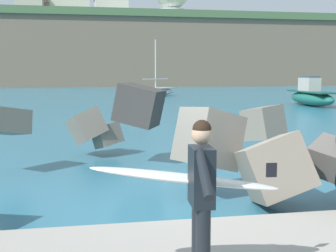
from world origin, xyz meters
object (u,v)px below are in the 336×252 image
at_px(station_building_central, 111,12).
at_px(station_building_annex, 70,4).
at_px(mooring_buoy_inner, 130,97).
at_px(station_building_west, 30,3).
at_px(boat_near_centre, 311,96).
at_px(station_building_east, 42,5).
at_px(surfer_with_board, 196,189).
at_px(boat_near_right, 153,92).

bearing_deg(station_building_central, station_building_annex, -125.95).
relative_size(mooring_buoy_inner, station_building_annex, 0.06).
bearing_deg(mooring_buoy_inner, station_building_west, 107.16).
relative_size(boat_near_centre, station_building_east, 0.73).
height_order(surfer_with_board, mooring_buoy_inner, surfer_with_board).
xyz_separation_m(station_building_east, station_building_annex, (5.40, -4.46, -0.35)).
bearing_deg(station_building_east, surfer_with_board, -83.78).
distance_m(mooring_buoy_inner, station_building_east, 53.91).
xyz_separation_m(mooring_buoy_inner, station_building_east, (-12.01, 50.33, 15.13)).
relative_size(mooring_buoy_inner, station_building_central, 0.06).
height_order(station_building_east, station_building_annex, station_building_east).
bearing_deg(surfer_with_board, station_building_west, 97.82).
bearing_deg(boat_near_centre, station_building_west, 115.84).
distance_m(mooring_buoy_inner, station_building_annex, 48.64).
height_order(boat_near_right, station_building_central, station_building_central).
height_order(boat_near_right, mooring_buoy_inner, boat_near_right).
xyz_separation_m(boat_near_right, station_building_central, (-1.06, 53.25, 14.76)).
height_order(boat_near_centre, station_building_east, station_building_east).
distance_m(boat_near_centre, station_building_east, 66.43).
relative_size(mooring_buoy_inner, station_building_west, 0.08).
xyz_separation_m(boat_near_centre, mooring_buoy_inner, (-12.41, 9.70, -0.50)).
relative_size(surfer_with_board, station_building_central, 0.29).
xyz_separation_m(surfer_with_board, mooring_buoy_inner, (2.69, 35.31, -1.06)).
xyz_separation_m(surfer_with_board, station_building_west, (-10.88, 79.25, 13.29)).
bearing_deg(station_building_east, boat_near_right, -72.56).
xyz_separation_m(mooring_buoy_inner, station_building_annex, (-6.62, 45.87, 14.78)).
xyz_separation_m(surfer_with_board, station_building_central, (4.22, 92.42, 13.97)).
relative_size(surfer_with_board, station_building_west, 0.39).
bearing_deg(mooring_buoy_inner, station_building_central, 88.47).
distance_m(boat_near_centre, boat_near_right, 16.74).
height_order(boat_near_right, station_building_west, station_building_west).
bearing_deg(mooring_buoy_inner, boat_near_right, 56.12).
xyz_separation_m(mooring_buoy_inner, station_building_west, (-13.57, 43.94, 14.35)).
height_order(boat_near_centre, station_building_west, station_building_west).
relative_size(surfer_with_board, station_building_annex, 0.28).
bearing_deg(surfer_with_board, mooring_buoy_inner, 85.65).
relative_size(boat_near_right, station_building_east, 0.75).
bearing_deg(boat_near_right, boat_near_centre, -54.07).
distance_m(boat_near_right, station_building_annex, 45.39).
height_order(boat_near_centre, boat_near_right, boat_near_right).
bearing_deg(station_building_annex, station_building_central, 54.05).
distance_m(station_building_central, station_building_annex, 13.88).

